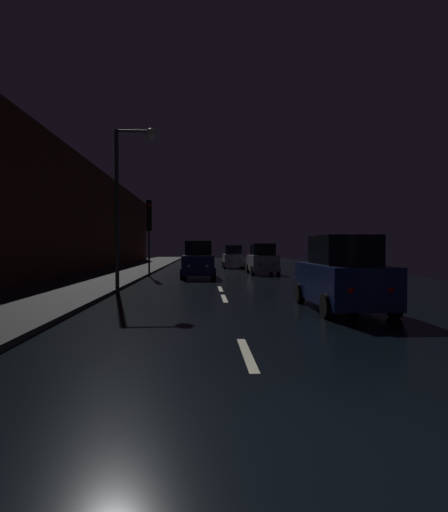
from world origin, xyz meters
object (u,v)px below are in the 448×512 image
at_px(car_approaching_headlights, 198,261).
at_px(car_parked_right_far, 262,260).
at_px(car_parked_right_near, 342,276).
at_px(traffic_light_far_left, 149,221).
at_px(car_distant_taillights, 233,257).
at_px(streetlamp_overhead, 128,182).

distance_m(car_approaching_headlights, car_parked_right_far, 5.39).
relative_size(car_parked_right_near, car_parked_right_far, 1.04).
relative_size(car_approaching_headlights, car_parked_right_near, 1.02).
height_order(traffic_light_far_left, car_distant_taillights, traffic_light_far_left).
xyz_separation_m(car_approaching_headlights, car_distant_taillights, (2.91, 11.31, -0.09)).
bearing_deg(car_parked_right_far, car_approaching_headlights, 126.28).
xyz_separation_m(car_distant_taillights, car_parked_right_far, (1.44, -8.12, 0.04)).
height_order(traffic_light_far_left, car_approaching_headlights, traffic_light_far_left).
bearing_deg(car_parked_right_far, streetlamp_overhead, 146.16).
distance_m(car_approaching_headlights, car_parked_right_near, 13.55).
xyz_separation_m(traffic_light_far_left, car_distant_taillights, (5.98, 10.37, -2.52)).
height_order(streetlamp_overhead, car_parked_right_near, streetlamp_overhead).
xyz_separation_m(traffic_light_far_left, car_parked_right_far, (7.41, 2.25, -2.48)).
relative_size(traffic_light_far_left, streetlamp_overhead, 0.70).
bearing_deg(car_parked_right_far, car_distant_taillights, 10.03).
bearing_deg(streetlamp_overhead, car_parked_right_near, -36.97).
bearing_deg(traffic_light_far_left, car_distant_taillights, 136.04).
bearing_deg(car_parked_right_near, car_parked_right_far, 0.00).
bearing_deg(car_distant_taillights, car_parked_right_far, -169.97).
distance_m(streetlamp_overhead, car_parked_right_near, 9.61).
bearing_deg(car_parked_right_near, car_approaching_headlights, 18.71).
xyz_separation_m(car_approaching_headlights, car_parked_right_far, (4.35, 3.19, -0.06)).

